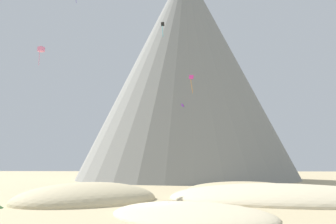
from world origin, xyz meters
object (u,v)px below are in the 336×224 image
object	(u,v)px
kite_black_high	(163,26)
kite_orange_mid	(145,97)
bush_near_left	(169,206)
bush_far_left	(55,198)
rock_massif	(185,71)
kite_magenta_mid	(191,80)
kite_violet_mid	(181,107)
bush_near_right	(209,209)
kite_pink_mid	(41,49)

from	to	relation	value
kite_black_high	kite_orange_mid	size ratio (longest dim) A/B	2.20
bush_near_left	bush_far_left	size ratio (longest dim) A/B	0.76
rock_massif	bush_near_left	bearing A→B (deg)	-90.21
bush_far_left	kite_orange_mid	size ratio (longest dim) A/B	1.81
bush_near_left	kite_orange_mid	world-z (taller)	kite_orange_mid
kite_magenta_mid	bush_far_left	bearing A→B (deg)	-97.98
kite_magenta_mid	kite_black_high	world-z (taller)	kite_black_high
kite_violet_mid	kite_orange_mid	xyz separation A→B (m)	(-9.27, 7.14, 3.87)
bush_near_right	bush_near_left	bearing A→B (deg)	178.01
kite_pink_mid	kite_orange_mid	xyz separation A→B (m)	(14.04, 31.16, -2.62)
bush_near_left	bush_near_right	distance (m)	3.67
kite_orange_mid	bush_far_left	bearing A→B (deg)	-145.31
bush_near_left	kite_orange_mid	xyz separation A→B (m)	(-9.60, 55.29, 20.81)
kite_pink_mid	kite_orange_mid	size ratio (longest dim) A/B	2.45
kite_pink_mid	kite_orange_mid	distance (m)	34.28
kite_orange_mid	kite_pink_mid	bearing A→B (deg)	-165.28
rock_massif	kite_violet_mid	bearing A→B (deg)	-91.49
kite_violet_mid	bush_near_left	bearing A→B (deg)	-44.96
bush_near_left	kite_black_high	world-z (taller)	kite_black_high
kite_black_high	kite_orange_mid	xyz separation A→B (m)	(-6.39, 24.24, -9.01)
rock_massif	kite_black_high	world-z (taller)	rock_massif
bush_near_left	kite_pink_mid	xyz separation A→B (m)	(-23.65, 24.13, 23.42)
rock_massif	kite_violet_mid	world-z (taller)	rock_massif
bush_far_left	kite_black_high	distance (m)	39.70
bush_far_left	kite_orange_mid	xyz separation A→B (m)	(3.65, 48.60, 20.69)
bush_near_right	kite_violet_mid	bearing A→B (deg)	94.74
kite_violet_mid	kite_magenta_mid	distance (m)	10.65
kite_violet_mid	kite_black_high	bearing A→B (deg)	-54.89
kite_black_high	kite_pink_mid	world-z (taller)	kite_black_high
rock_massif	kite_pink_mid	xyz separation A→B (m)	(-23.91, -46.92, -8.33)
bush_near_right	kite_orange_mid	bearing A→B (deg)	103.47
rock_massif	kite_pink_mid	world-z (taller)	rock_massif
kite_magenta_mid	kite_pink_mid	size ratio (longest dim) A/B	1.17
bush_near_left	bush_near_right	bearing A→B (deg)	-1.99
rock_massif	kite_magenta_mid	xyz separation A→B (m)	(1.89, -32.33, -10.54)
bush_far_left	kite_orange_mid	world-z (taller)	kite_orange_mid
kite_black_high	bush_near_left	bearing A→B (deg)	-45.52
bush_near_left	kite_black_high	size ratio (longest dim) A/B	0.63
kite_black_high	kite_orange_mid	bearing A→B (deg)	143.35
kite_magenta_mid	bush_near_right	bearing A→B (deg)	-70.05
bush_near_right	kite_magenta_mid	xyz separation A→B (m)	(-1.52, 38.84, 21.40)
kite_violet_mid	kite_magenta_mid	bearing A→B (deg)	-30.60
kite_black_high	kite_pink_mid	xyz separation A→B (m)	(-20.44, -6.92, -6.39)
bush_far_left	kite_orange_mid	bearing A→B (deg)	85.70
bush_near_left	kite_violet_mid	world-z (taller)	kite_violet_mid
bush_far_left	kite_orange_mid	distance (m)	52.94
bush_near_right	bush_far_left	bearing A→B (deg)	158.04
bush_far_left	bush_near_right	distance (m)	18.25
rock_massif	kite_black_high	distance (m)	40.20
bush_near_right	kite_magenta_mid	bearing A→B (deg)	92.24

